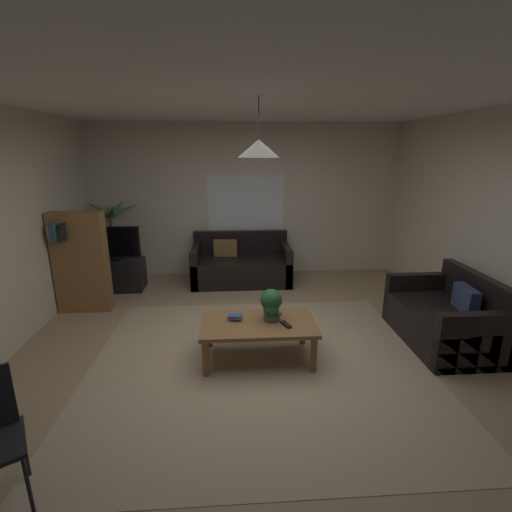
% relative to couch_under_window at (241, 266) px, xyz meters
% --- Properties ---
extents(floor, '(5.41, 5.80, 0.02)m').
position_rel_couch_under_window_xyz_m(floor, '(0.12, -2.40, -0.28)').
color(floor, '#9E8466').
rests_on(floor, ground).
extents(rug, '(3.52, 3.19, 0.01)m').
position_rel_couch_under_window_xyz_m(rug, '(0.12, -2.60, -0.27)').
color(rug, tan).
rests_on(rug, ground).
extents(wall_back, '(5.53, 0.06, 2.65)m').
position_rel_couch_under_window_xyz_m(wall_back, '(0.12, 0.52, 1.05)').
color(wall_back, beige).
rests_on(wall_back, ground).
extents(ceiling, '(5.41, 5.80, 0.02)m').
position_rel_couch_under_window_xyz_m(ceiling, '(0.12, -2.40, 2.39)').
color(ceiling, white).
extents(window_pane, '(1.34, 0.01, 1.13)m').
position_rel_couch_under_window_xyz_m(window_pane, '(0.11, 0.49, 0.94)').
color(window_pane, white).
extents(couch_under_window, '(1.64, 0.87, 0.82)m').
position_rel_couch_under_window_xyz_m(couch_under_window, '(0.00, 0.00, 0.00)').
color(couch_under_window, black).
rests_on(couch_under_window, ground).
extents(couch_right_side, '(0.87, 1.34, 0.82)m').
position_rel_couch_under_window_xyz_m(couch_right_side, '(2.33, -2.26, 0.00)').
color(couch_right_side, black).
rests_on(couch_right_side, ground).
extents(coffee_table, '(1.20, 0.69, 0.43)m').
position_rel_couch_under_window_xyz_m(coffee_table, '(0.12, -2.48, 0.10)').
color(coffee_table, olive).
rests_on(coffee_table, ground).
extents(book_on_table_0, '(0.13, 0.10, 0.02)m').
position_rel_couch_under_window_xyz_m(book_on_table_0, '(-0.13, -2.41, 0.17)').
color(book_on_table_0, '#2D4C8C').
rests_on(book_on_table_0, coffee_table).
extents(book_on_table_1, '(0.14, 0.12, 0.02)m').
position_rel_couch_under_window_xyz_m(book_on_table_1, '(-0.12, -2.42, 0.19)').
color(book_on_table_1, '#99663F').
rests_on(book_on_table_1, coffee_table).
extents(book_on_table_2, '(0.16, 0.10, 0.02)m').
position_rel_couch_under_window_xyz_m(book_on_table_2, '(-0.12, -2.43, 0.21)').
color(book_on_table_2, '#2D4C8C').
rests_on(book_on_table_2, coffee_table).
extents(remote_on_table_0, '(0.11, 0.17, 0.02)m').
position_rel_couch_under_window_xyz_m(remote_on_table_0, '(0.33, -2.38, 0.17)').
color(remote_on_table_0, black).
rests_on(remote_on_table_0, coffee_table).
extents(remote_on_table_1, '(0.10, 0.17, 0.02)m').
position_rel_couch_under_window_xyz_m(remote_on_table_1, '(0.40, -2.59, 0.17)').
color(remote_on_table_1, black).
rests_on(remote_on_table_1, coffee_table).
extents(potted_plant_on_table, '(0.23, 0.24, 0.35)m').
position_rel_couch_under_window_xyz_m(potted_plant_on_table, '(0.26, -2.45, 0.34)').
color(potted_plant_on_table, '#4C4C51').
rests_on(potted_plant_on_table, coffee_table).
extents(tv_stand, '(0.90, 0.44, 0.50)m').
position_rel_couch_under_window_xyz_m(tv_stand, '(-2.04, -0.26, -0.02)').
color(tv_stand, black).
rests_on(tv_stand, ground).
extents(tv, '(0.88, 0.16, 0.54)m').
position_rel_couch_under_window_xyz_m(tv, '(-2.04, -0.28, 0.51)').
color(tv, black).
rests_on(tv, tv_stand).
extents(potted_palm_corner, '(0.99, 0.78, 1.42)m').
position_rel_couch_under_window_xyz_m(potted_palm_corner, '(-2.18, 0.21, 0.42)').
color(potted_palm_corner, brown).
rests_on(potted_palm_corner, ground).
extents(bookshelf_corner, '(0.70, 0.31, 1.40)m').
position_rel_couch_under_window_xyz_m(bookshelf_corner, '(-2.22, -1.05, 0.44)').
color(bookshelf_corner, olive).
rests_on(bookshelf_corner, ground).
extents(pendant_lamp, '(0.39, 0.39, 0.54)m').
position_rel_couch_under_window_xyz_m(pendant_lamp, '(0.12, -2.48, 1.92)').
color(pendant_lamp, black).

